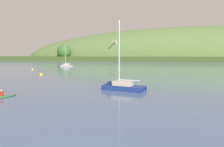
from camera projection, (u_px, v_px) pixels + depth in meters
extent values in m
cube|color=#3C4E24|center=(176.00, 59.00, 180.62)|extent=(478.07, 71.85, 3.76)
ellipsoid|color=#56703D|center=(196.00, 60.00, 199.77)|extent=(382.61, 91.33, 66.16)
sphere|color=#38602D|center=(64.00, 52.00, 194.90)|extent=(13.48, 13.48, 13.48)
sphere|color=#38602D|center=(158.00, 53.00, 172.56)|extent=(9.08, 9.08, 9.08)
cube|color=#4C4C51|center=(116.00, 60.00, 184.61)|extent=(3.73, 3.73, 2.00)
cylinder|color=#BCB293|center=(116.00, 49.00, 183.79)|extent=(1.64, 1.64, 16.45)
cylinder|color=#BCB293|center=(115.00, 41.00, 178.30)|extent=(1.29, 12.78, 0.90)
cube|color=#333338|center=(117.00, 42.00, 185.36)|extent=(2.36, 2.11, 1.97)
cube|color=#ADB2BC|center=(67.00, 66.00, 84.95)|extent=(5.44, 1.94, 1.09)
cone|color=#ADB2BC|center=(61.00, 66.00, 85.59)|extent=(1.39, 1.78, 1.75)
cube|color=maroon|center=(67.00, 66.00, 84.93)|extent=(5.44, 1.96, 0.11)
cube|color=#BCB299|center=(67.00, 64.00, 84.91)|extent=(2.45, 1.29, 0.65)
cylinder|color=silver|center=(65.00, 55.00, 84.67)|extent=(0.13, 0.13, 8.89)
cylinder|color=silver|center=(69.00, 63.00, 84.66)|extent=(2.84, 0.16, 0.10)
cube|color=navy|center=(124.00, 89.00, 26.64)|extent=(5.94, 3.27, 1.08)
cone|color=navy|center=(105.00, 88.00, 27.88)|extent=(1.80, 2.34, 2.10)
cube|color=navy|center=(124.00, 88.00, 26.61)|extent=(5.95, 3.29, 0.13)
cube|color=#BCB299|center=(123.00, 83.00, 26.63)|extent=(2.78, 1.96, 0.57)
cylinder|color=silver|center=(119.00, 53.00, 26.52)|extent=(0.15, 0.15, 8.59)
cylinder|color=silver|center=(129.00, 80.00, 26.18)|extent=(2.91, 0.71, 0.12)
ellipsoid|color=#33663D|center=(2.00, 97.00, 21.78)|extent=(1.52, 3.49, 0.30)
cylinder|color=#B21E19|center=(2.00, 94.00, 21.75)|extent=(0.39, 0.39, 0.55)
sphere|color=tan|center=(2.00, 91.00, 21.71)|extent=(0.22, 0.22, 0.22)
cylinder|color=olive|center=(1.00, 94.00, 21.99)|extent=(1.22, 0.35, 0.89)
sphere|color=yellow|center=(41.00, 75.00, 48.32)|extent=(0.78, 0.78, 0.78)
cylinder|color=black|center=(41.00, 73.00, 48.28)|extent=(0.04, 0.04, 0.08)
sphere|color=yellow|center=(32.00, 69.00, 66.31)|extent=(0.68, 0.68, 0.68)
cylinder|color=black|center=(32.00, 68.00, 66.28)|extent=(0.04, 0.04, 0.08)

